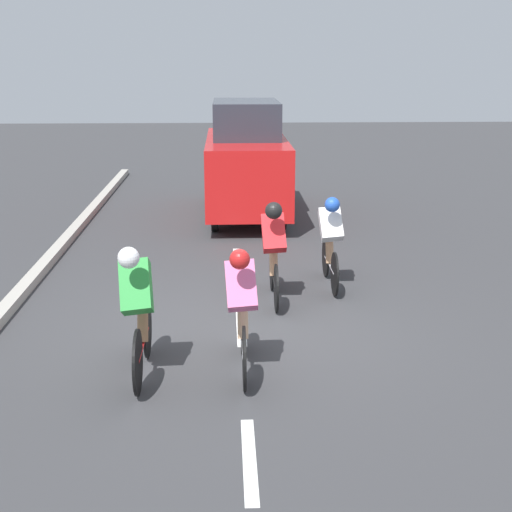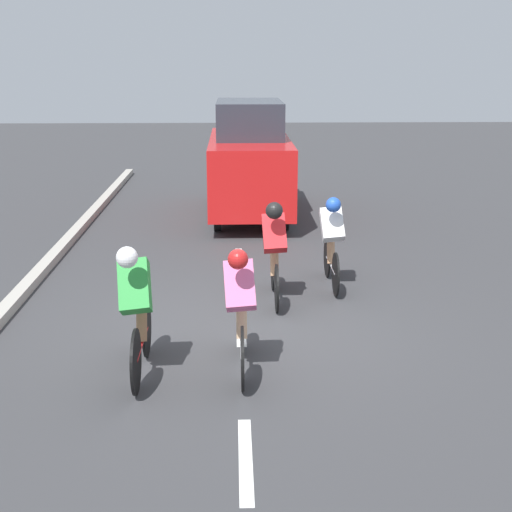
{
  "view_description": "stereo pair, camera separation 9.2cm",
  "coord_description": "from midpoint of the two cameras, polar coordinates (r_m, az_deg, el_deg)",
  "views": [
    {
      "loc": [
        0.18,
        8.6,
        3.39
      ],
      "look_at": [
        -0.19,
        -0.11,
        0.95
      ],
      "focal_mm": 50.0,
      "sensor_mm": 36.0,
      "label": 1
    },
    {
      "loc": [
        0.09,
        8.6,
        3.39
      ],
      "look_at": [
        -0.19,
        -0.11,
        0.95
      ],
      "focal_mm": 50.0,
      "sensor_mm": 36.0,
      "label": 2
    }
  ],
  "objects": [
    {
      "name": "ground_plane",
      "position": [
        9.24,
        -1.47,
        -5.88
      ],
      "size": [
        60.0,
        60.0,
        0.0
      ],
      "primitive_type": "plane",
      "color": "#38383A"
    },
    {
      "name": "lane_stripe_near",
      "position": [
        6.47,
        -0.95,
        -15.93
      ],
      "size": [
        0.12,
        1.4,
        0.01
      ],
      "primitive_type": "cube",
      "color": "white",
      "rests_on": "ground"
    },
    {
      "name": "lane_stripe_mid",
      "position": [
        9.35,
        -1.48,
        -5.61
      ],
      "size": [
        0.12,
        1.4,
        0.01
      ],
      "primitive_type": "cube",
      "color": "white",
      "rests_on": "ground"
    },
    {
      "name": "lane_stripe_far",
      "position": [
        12.38,
        -1.75,
        -0.24
      ],
      "size": [
        0.12,
        1.4,
        0.01
      ],
      "primitive_type": "cube",
      "color": "white",
      "rests_on": "ground"
    },
    {
      "name": "cyclist_pink",
      "position": [
        7.76,
        -1.48,
        -4.08
      ],
      "size": [
        0.36,
        1.65,
        1.49
      ],
      "color": "black",
      "rests_on": "ground"
    },
    {
      "name": "cyclist_red",
      "position": [
        10.03,
        1.16,
        0.66
      ],
      "size": [
        0.35,
        1.64,
        1.5
      ],
      "color": "black",
      "rests_on": "ground"
    },
    {
      "name": "cyclist_green",
      "position": [
        7.75,
        -9.75,
        -4.08
      ],
      "size": [
        0.38,
        1.67,
        1.54
      ],
      "color": "black",
      "rests_on": "ground"
    },
    {
      "name": "cyclist_white",
      "position": [
        10.75,
        5.74,
        1.39
      ],
      "size": [
        0.36,
        1.62,
        1.44
      ],
      "color": "black",
      "rests_on": "ground"
    },
    {
      "name": "support_car",
      "position": [
        15.63,
        -0.96,
        7.64
      ],
      "size": [
        1.7,
        4.47,
        2.48
      ],
      "color": "black",
      "rests_on": "ground"
    }
  ]
}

